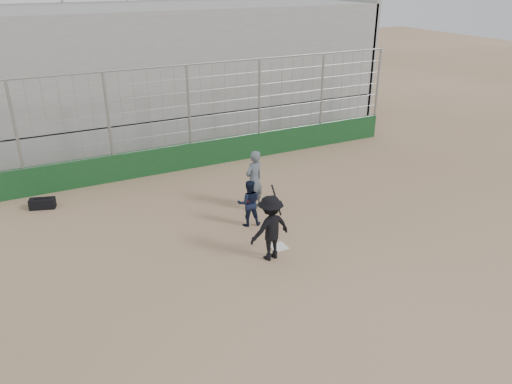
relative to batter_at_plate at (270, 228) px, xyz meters
name	(u,v)px	position (x,y,z in m)	size (l,w,h in m)	color
ground	(278,247)	(0.47, 0.38, -0.91)	(90.00, 90.00, 0.00)	#7F6045
home_plate	(278,247)	(0.47, 0.38, -0.90)	(0.44, 0.44, 0.02)	white
backstop	(191,144)	(0.47, 7.38, 0.04)	(18.10, 0.25, 4.04)	#123919
bleachers	(151,72)	(0.47, 12.33, 2.01)	(20.25, 6.70, 6.98)	gray
batter_at_plate	(270,228)	(0.00, 0.00, 0.00)	(1.26, 0.85, 1.97)	black
catcher_crouched	(249,210)	(0.33, 1.95, -0.41)	(0.84, 0.73, 1.02)	black
umpire	(254,183)	(1.00, 2.96, -0.02)	(0.72, 0.47, 1.78)	#4E5863
equipment_bag	(42,203)	(-5.18, 6.08, -0.74)	(0.86, 0.56, 0.38)	black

